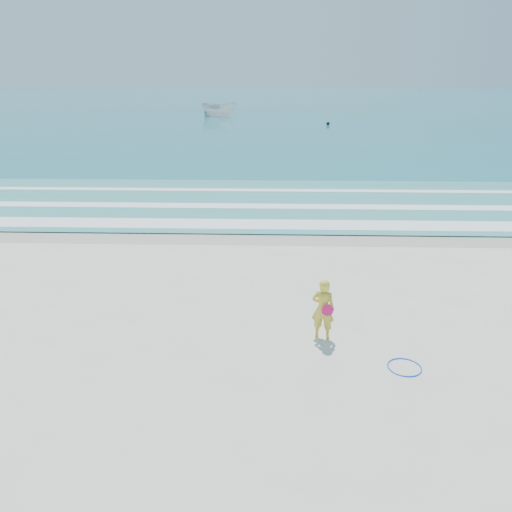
{
  "coord_description": "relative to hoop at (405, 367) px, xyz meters",
  "views": [
    {
      "loc": [
        0.79,
        -9.02,
        5.8
      ],
      "look_at": [
        0.36,
        4.0,
        1.0
      ],
      "focal_mm": 35.0,
      "sensor_mm": 36.0,
      "label": 1
    }
  ],
  "objects": [
    {
      "name": "buoy",
      "position": [
        3.58,
        50.77,
        0.23
      ],
      "size": [
        0.4,
        0.4,
        0.4
      ],
      "primitive_type": "sphere",
      "color": "black",
      "rests_on": "ocean"
    },
    {
      "name": "wet_sand",
      "position": [
        -3.6,
        8.95,
        -0.01
      ],
      "size": [
        400.0,
        2.4,
        0.0
      ],
      "primitive_type": "cube",
      "color": "#B2A893",
      "rests_on": "ground"
    },
    {
      "name": "ocean",
      "position": [
        -3.6,
        104.95,
        0.01
      ],
      "size": [
        400.0,
        190.0,
        0.04
      ],
      "primitive_type": "cube",
      "color": "#19727F",
      "rests_on": "ground"
    },
    {
      "name": "shallow",
      "position": [
        -3.6,
        13.95,
        0.03
      ],
      "size": [
        400.0,
        10.0,
        0.01
      ],
      "primitive_type": "cube",
      "color": "#59B7AD",
      "rests_on": "ocean"
    },
    {
      "name": "hoop",
      "position": [
        0.0,
        0.0,
        0.0
      ],
      "size": [
        0.94,
        0.94,
        0.03
      ],
      "primitive_type": "torus",
      "rotation": [
        0.0,
        0.0,
        -0.44
      ],
      "color": "blue",
      "rests_on": "ground"
    },
    {
      "name": "foam_mid",
      "position": [
        -3.6,
        13.15,
        0.04
      ],
      "size": [
        400.0,
        0.9,
        0.01
      ],
      "primitive_type": "cube",
      "color": "white",
      "rests_on": "shallow"
    },
    {
      "name": "foam_far",
      "position": [
        -3.6,
        16.45,
        0.04
      ],
      "size": [
        400.0,
        0.6,
        0.01
      ],
      "primitive_type": "cube",
      "color": "white",
      "rests_on": "shallow"
    },
    {
      "name": "woman",
      "position": [
        -1.62,
        1.23,
        0.71
      ],
      "size": [
        0.6,
        0.47,
        1.45
      ],
      "color": "gold",
      "rests_on": "ground"
    },
    {
      "name": "foam_near",
      "position": [
        -3.6,
        10.25,
        0.04
      ],
      "size": [
        400.0,
        1.4,
        0.01
      ],
      "primitive_type": "cube",
      "color": "white",
      "rests_on": "shallow"
    },
    {
      "name": "ground",
      "position": [
        -3.6,
        -0.05,
        -0.01
      ],
      "size": [
        400.0,
        400.0,
        0.0
      ],
      "primitive_type": "plane",
      "color": "silver",
      "rests_on": "ground"
    },
    {
      "name": "boat",
      "position": [
        -10.35,
        62.78,
        1.01
      ],
      "size": [
        5.45,
        3.34,
        1.97
      ],
      "primitive_type": "imported",
      "rotation": [
        0.0,
        0.0,
        1.27
      ],
      "color": "silver",
      "rests_on": "ocean"
    }
  ]
}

